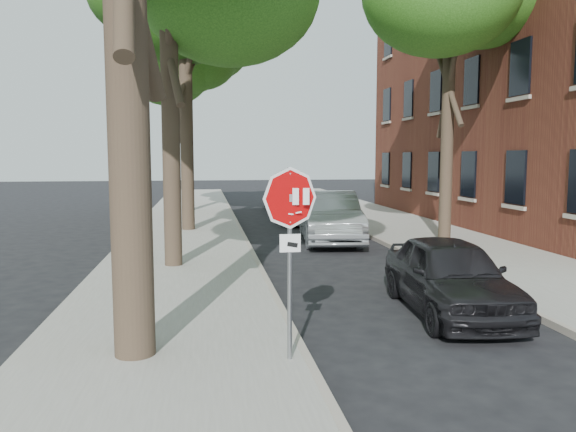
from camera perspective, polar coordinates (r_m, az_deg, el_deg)
name	(u,v)px	position (r m, az deg, el deg)	size (l,w,h in m)	color
ground	(340,364)	(8.06, 5.26, -14.78)	(120.00, 120.00, 0.00)	black
sidewalk_left	(184,239)	(19.52, -10.51, -2.26)	(4.00, 55.00, 0.12)	gray
sidewalk_right	(421,233)	(21.02, 13.34, -1.73)	(4.00, 55.00, 0.12)	gray
curb_left	(244,237)	(19.55, -4.49, -2.15)	(0.12, 55.00, 0.13)	#9E9384
curb_right	(366,234)	(20.34, 7.98, -1.87)	(0.12, 55.00, 0.13)	#9E9384
stop_sign	(290,226)	(7.42, 0.20, -1.01)	(0.76, 0.34, 2.61)	gray
tree_mid_b	(184,15)	(22.04, -10.53, 19.47)	(5.88, 5.46, 10.36)	black
tree_far	(183,66)	(28.76, -10.65, 14.70)	(5.29, 4.91, 9.33)	black
tree_right	(449,19)	(19.57, 16.00, 18.71)	(5.29, 4.91, 9.33)	black
car_a	(450,275)	(10.70, 16.12, -5.82)	(1.65, 4.11, 1.40)	black
car_b	(329,217)	(18.77, 4.21, -0.10)	(1.78, 5.11, 1.68)	#979B9E
car_c	(298,207)	(24.38, 1.07, 0.97)	(1.91, 4.70, 1.37)	#434347
car_d	(288,198)	(29.55, 0.03, 1.85)	(2.22, 4.82, 1.34)	black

